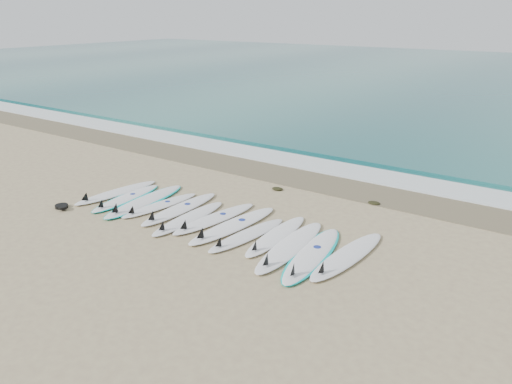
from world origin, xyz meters
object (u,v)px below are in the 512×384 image
Objects in this scene: surfboard_6 at (213,219)px; surfboard_12 at (346,256)px; leash_coil at (62,206)px; surfboard_0 at (115,193)px.

surfboard_6 is 3.44m from surfboard_12.
leash_coil is at bearing -163.10° from surfboard_12.
surfboard_6 is 0.96× the size of surfboard_12.
leash_coil is at bearing -96.17° from surfboard_0.
surfboard_0 is at bearing 77.42° from leash_coil.
surfboard_12 is at bearing 7.67° from surfboard_0.
surfboard_0 is 0.99× the size of surfboard_6.
surfboard_0 is at bearing -170.25° from surfboard_6.
surfboard_12 is at bearing 12.55° from leash_coil.
surfboard_6 reaches higher than leash_coil.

